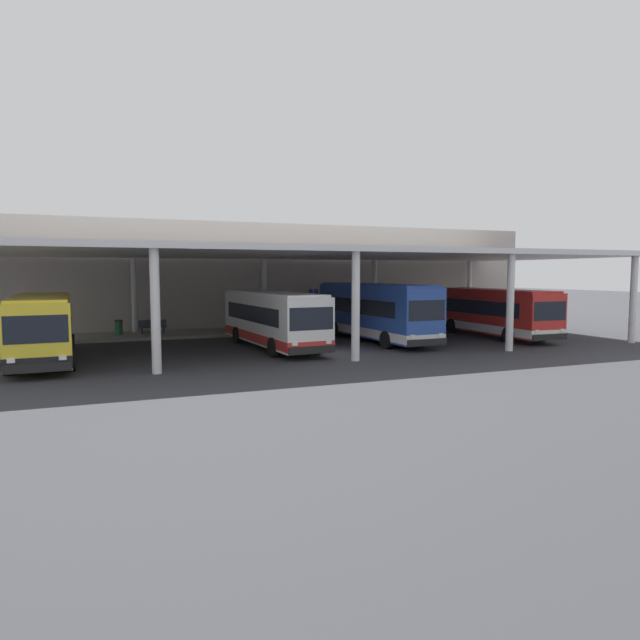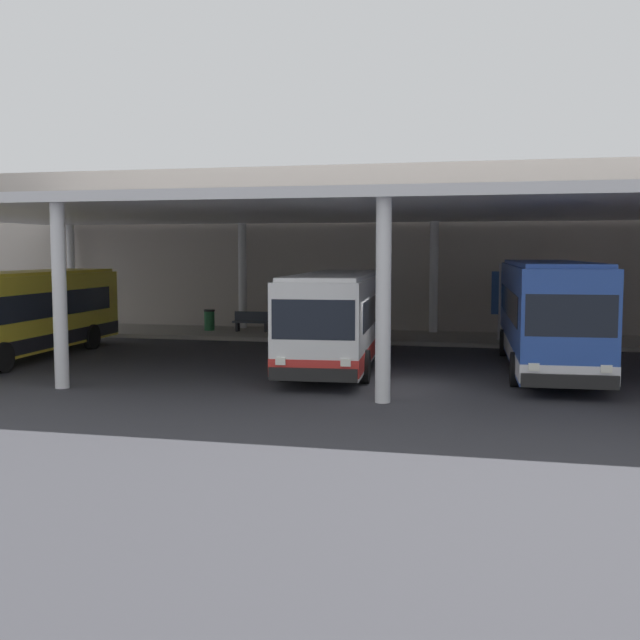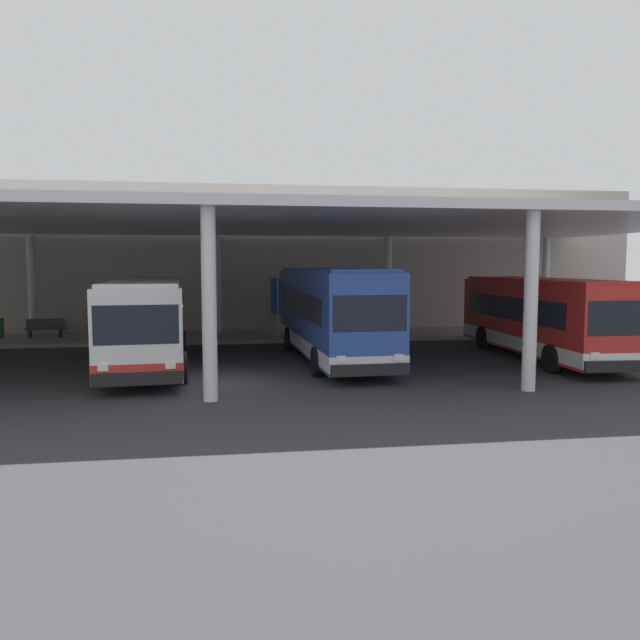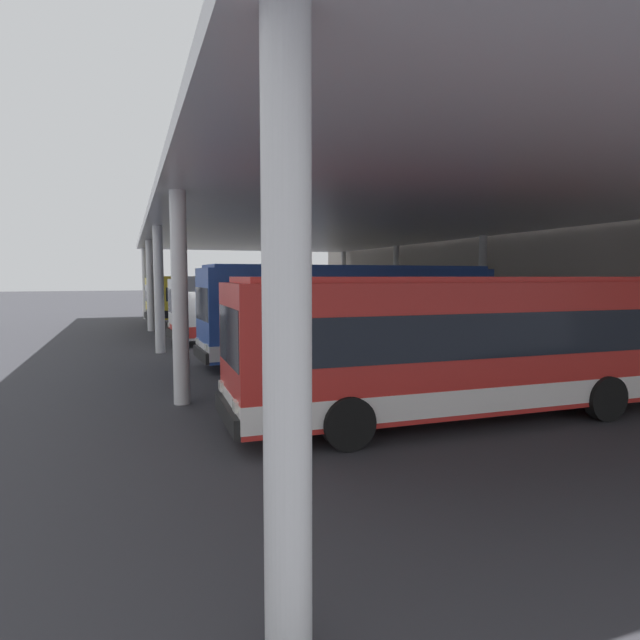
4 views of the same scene
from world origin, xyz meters
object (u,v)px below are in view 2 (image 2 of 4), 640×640
bus_second_bay (338,318)px  banner_sign (500,297)px  trash_bin (209,320)px  bus_middle_bay (548,314)px  bench_waiting (252,321)px  bus_nearest_bay (23,313)px

bus_second_bay → banner_sign: banner_sign is taller
trash_bin → banner_sign: (13.31, -0.91, 1.30)m
bus_middle_bay → bench_waiting: size_ratio=6.35×
banner_sign → bench_waiting: bearing=175.5°
bus_middle_bay → trash_bin: size_ratio=11.65×
bench_waiting → trash_bin: (-2.14, 0.04, 0.01)m
bus_middle_bay → banner_sign: 6.90m
bench_waiting → bus_middle_bay: bearing=-30.9°
bus_nearest_bay → bus_middle_bay: 18.53m
bus_middle_bay → banner_sign: bus_middle_bay is taller
banner_sign → bus_second_bay: bearing=-125.2°
bus_middle_bay → bench_waiting: (-12.70, 7.60, -1.18)m
bench_waiting → banner_sign: bearing=-4.5°
bench_waiting → trash_bin: bearing=179.0°
bus_nearest_bay → trash_bin: bearing=68.5°
bench_waiting → banner_sign: size_ratio=0.56×
trash_bin → banner_sign: bearing=-3.9°
bus_second_bay → trash_bin: (-7.96, 8.51, -0.98)m
bus_second_bay → bench_waiting: bus_second_bay is taller
bus_nearest_bay → bus_middle_bay: bus_middle_bay is taller
bus_second_bay → banner_sign: 9.30m
bus_nearest_bay → trash_bin: 9.95m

